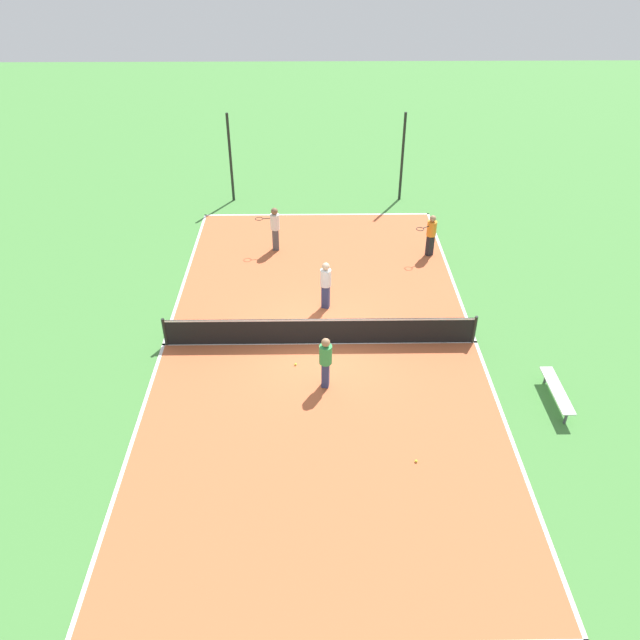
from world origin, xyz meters
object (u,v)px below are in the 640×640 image
Objects in this scene: player_far_white at (275,226)px; fence_post_back_right at (402,157)px; player_near_white at (326,282)px; tennis_ball_near_net at (416,461)px; player_center_orange at (431,233)px; tennis_ball_left_sideline at (295,364)px; bench at (557,391)px; tennis_net at (320,330)px; fence_post_back_left at (230,158)px; player_far_green at (326,359)px.

fence_post_back_right is (5.47, 4.89, 0.94)m from player_far_white.
fence_post_back_right is at bearing 83.98° from player_near_white.
fence_post_back_right is (3.59, 9.09, 0.98)m from player_near_white.
tennis_ball_near_net is at bearing 105.44° from player_far_white.
tennis_ball_left_sideline is at bearing 20.53° from player_center_orange.
fence_post_back_right reaches higher than bench.
player_near_white is 0.43× the size of fence_post_back_right.
bench is (6.45, -2.79, -0.11)m from tennis_net.
bench is 0.50× the size of fence_post_back_left.
fence_post_back_left is (-3.81, 11.15, 1.47)m from tennis_net.
tennis_ball_near_net is at bearing -95.32° from fence_post_back_right.
fence_post_back_left reaches higher than player_center_orange.
player_center_orange reaches higher than tennis_ball_near_net.
tennis_net is at bearing 100.85° from player_far_white.
player_center_orange is 5.50m from player_near_white.
tennis_ball_left_sideline is at bearing -91.44° from player_near_white.
player_center_orange is at bearing 53.04° from tennis_net.
tennis_ball_left_sideline is at bearing -75.95° from fence_post_back_left.
tennis_ball_left_sideline is at bearing 128.17° from tennis_ball_near_net.
tennis_ball_near_net is at bearing 117.80° from bench.
bench reaches higher than tennis_ball_near_net.
player_center_orange is 0.97× the size of player_near_white.
tennis_ball_left_sideline is (-0.75, -1.09, -0.45)m from tennis_net.
fence_post_back_left is at bearing 180.00° from fence_post_back_right.
fence_post_back_left is (-4.03, 9.09, 0.98)m from player_near_white.
fence_post_back_left is (-10.26, 13.95, 1.59)m from bench.
player_center_orange is 0.42× the size of fence_post_back_left.
bench is at bearing -87.91° from player_far_green.
tennis_ball_left_sideline is 4.94m from tennis_ball_near_net.
tennis_ball_left_sideline is 1.00× the size of tennis_ball_near_net.
tennis_ball_near_net is (2.18, -2.95, -0.90)m from player_far_green.
tennis_ball_left_sideline is 13.21m from fence_post_back_right.
tennis_ball_left_sideline is 0.02× the size of fence_post_back_right.
tennis_net is 5.84× the size of player_center_orange.
tennis_net is at bearing -108.86° from fence_post_back_right.
player_near_white reaches higher than tennis_ball_near_net.
player_near_white is at bearing -66.10° from fence_post_back_left.
player_far_green is 0.41× the size of fence_post_back_left.
tennis_net is 4.86× the size of bench.
player_far_white is 11.96m from tennis_ball_near_net.
tennis_ball_left_sideline is at bearing 93.08° from player_far_white.
fence_post_back_left is (-2.15, 4.89, 0.94)m from player_far_white.
player_center_orange reaches higher than player_far_green.
player_far_green is 24.12× the size of tennis_ball_left_sideline.
tennis_net is 11.88m from fence_post_back_right.
player_far_green is (1.79, -8.28, -0.09)m from player_far_white.
player_far_white is 4.60m from player_near_white.
fence_post_back_right is at bearing 71.14° from tennis_net.
bench is 14.28m from fence_post_back_right.
player_far_green is at bearing 28.72° from player_center_orange.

